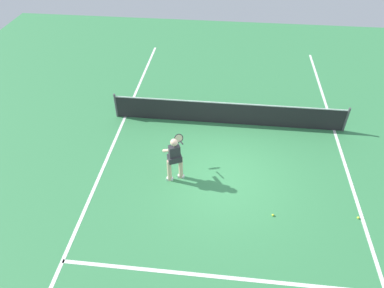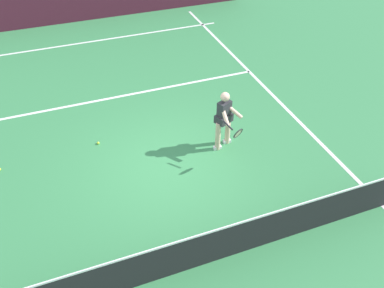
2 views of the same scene
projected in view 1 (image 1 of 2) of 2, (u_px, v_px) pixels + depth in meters
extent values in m
plane|color=#38844C|center=(224.00, 177.00, 11.18)|extent=(25.89, 25.89, 0.00)
cube|color=white|center=(218.00, 277.00, 8.59)|extent=(7.74, 0.10, 0.01)
cube|color=white|center=(103.00, 168.00, 11.50)|extent=(0.10, 17.92, 0.01)
cube|color=white|center=(352.00, 187.00, 10.86)|extent=(0.10, 17.92, 0.01)
cylinder|color=#4C4C51|center=(116.00, 105.00, 13.39)|extent=(0.08, 0.08, 0.98)
cylinder|color=#4C4C51|center=(346.00, 120.00, 12.69)|extent=(0.08, 0.08, 0.98)
cube|color=#232326|center=(228.00, 114.00, 13.08)|extent=(8.26, 0.02, 0.86)
cube|color=white|center=(229.00, 103.00, 12.79)|extent=(8.26, 0.02, 0.04)
cylinder|color=beige|center=(169.00, 170.00, 10.85)|extent=(0.13, 0.13, 0.78)
cylinder|color=beige|center=(181.00, 168.00, 10.93)|extent=(0.13, 0.13, 0.78)
cube|color=white|center=(170.00, 179.00, 11.07)|extent=(0.20, 0.10, 0.08)
cube|color=white|center=(181.00, 176.00, 11.16)|extent=(0.20, 0.10, 0.08)
cube|color=#2D2D33|center=(174.00, 153.00, 10.48)|extent=(0.37, 0.31, 0.52)
cube|color=#2D2D33|center=(175.00, 158.00, 10.60)|extent=(0.48, 0.42, 0.20)
sphere|color=beige|center=(174.00, 142.00, 10.22)|extent=(0.22, 0.22, 0.22)
cylinder|color=beige|center=(168.00, 150.00, 10.54)|extent=(0.42, 0.38, 0.37)
cylinder|color=beige|center=(178.00, 148.00, 10.61)|extent=(0.10, 0.48, 0.37)
cylinder|color=black|center=(181.00, 143.00, 10.88)|extent=(0.15, 0.28, 0.14)
torus|color=black|center=(179.00, 138.00, 11.13)|extent=(0.31, 0.23, 0.28)
cylinder|color=beige|center=(179.00, 138.00, 11.13)|extent=(0.26, 0.18, 0.23)
sphere|color=#D1E533|center=(358.00, 218.00, 9.92)|extent=(0.07, 0.07, 0.07)
sphere|color=#D1E533|center=(273.00, 215.00, 9.99)|extent=(0.07, 0.07, 0.07)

